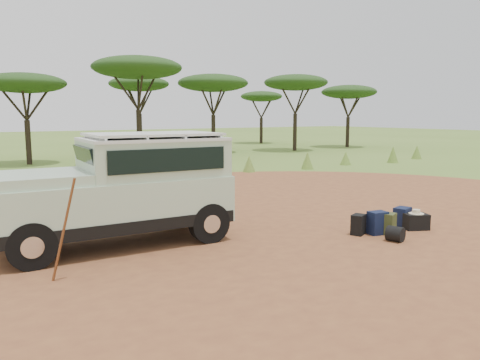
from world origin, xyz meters
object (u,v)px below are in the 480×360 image
duffel_navy (402,217)px  hard_case (416,222)px  safari_vehicle (123,191)px  backpack_olive (389,224)px  backpack_navy (377,223)px  walking_staff (64,230)px  backpack_black (358,225)px

duffel_navy → hard_case: duffel_navy is taller
safari_vehicle → backpack_olive: (5.18, -2.45, -0.86)m
backpack_navy → backpack_olive: 0.26m
walking_staff → backpack_navy: walking_staff is taller
walking_staff → backpack_olive: 6.79m
backpack_navy → backpack_olive: (0.22, -0.14, -0.02)m
safari_vehicle → backpack_navy: safari_vehicle is taller
backpack_navy → duffel_navy: (1.10, 0.20, -0.03)m
backpack_black → safari_vehicle: bearing=131.0°
walking_staff → backpack_black: (6.11, -0.47, -0.61)m
backpack_black → hard_case: 1.54m
walking_staff → backpack_navy: 6.56m
backpack_black → backpack_olive: 0.69m
backpack_navy → duffel_navy: 1.11m
hard_case → walking_staff: bearing=-161.7°
backpack_black → hard_case: bearing=-38.5°
duffel_navy → backpack_olive: bearing=-175.0°
hard_case → backpack_navy: bearing=-164.3°
backpack_navy → safari_vehicle: bearing=164.0°
backpack_black → backpack_navy: 0.44m
backpack_black → duffel_navy: 1.48m
backpack_navy → backpack_black: bearing=161.0°
backpack_olive → hard_case: 0.89m
backpack_black → backpack_olive: bearing=-53.8°
backpack_black → backpack_olive: (0.60, -0.34, 0.01)m
safari_vehicle → walking_staff: size_ratio=2.78×
safari_vehicle → duffel_navy: size_ratio=10.47×
duffel_navy → backpack_black: bearing=164.0°
walking_staff → hard_case: (7.60, -0.85, -0.65)m
backpack_navy → duffel_navy: bearing=19.5°
backpack_olive → duffel_navy: size_ratio=1.04×
walking_staff → backpack_black: bearing=-61.3°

